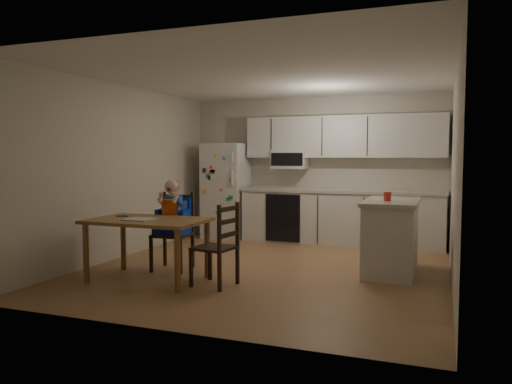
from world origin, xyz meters
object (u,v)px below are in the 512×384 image
object	(u,v)px
kitchen_island	(391,236)
chair_booster	(174,215)
red_cup	(387,196)
dining_table	(148,227)
refrigerator	(226,191)
chair_side	(221,240)

from	to	relation	value
kitchen_island	chair_booster	xyz separation A→B (m)	(-2.67, -0.79, 0.25)
red_cup	dining_table	distance (m)	2.94
dining_table	chair_booster	distance (m)	0.62
refrigerator	dining_table	bearing A→B (deg)	-82.66
refrigerator	chair_booster	xyz separation A→B (m)	(0.41, -2.60, -0.14)
kitchen_island	dining_table	distance (m)	3.02
refrigerator	chair_side	world-z (taller)	refrigerator
refrigerator	chair_side	xyz separation A→B (m)	(1.36, -3.18, -0.31)
kitchen_island	chair_side	size ratio (longest dim) A/B	1.32
refrigerator	chair_booster	size ratio (longest dim) A/B	1.44
kitchen_island	red_cup	xyz separation A→B (m)	(-0.04, -0.15, 0.51)
red_cup	chair_side	xyz separation A→B (m)	(-1.68, -1.23, -0.44)
red_cup	chair_side	size ratio (longest dim) A/B	0.12
red_cup	chair_booster	distance (m)	2.72
dining_table	chair_side	size ratio (longest dim) A/B	1.44
refrigerator	dining_table	size ratio (longest dim) A/B	1.24
dining_table	chair_booster	world-z (taller)	chair_booster
chair_booster	chair_side	bearing A→B (deg)	-37.11
refrigerator	red_cup	xyz separation A→B (m)	(3.04, -1.95, 0.13)
kitchen_island	red_cup	world-z (taller)	red_cup
refrigerator	red_cup	distance (m)	3.62
dining_table	chair_booster	bearing A→B (deg)	90.44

